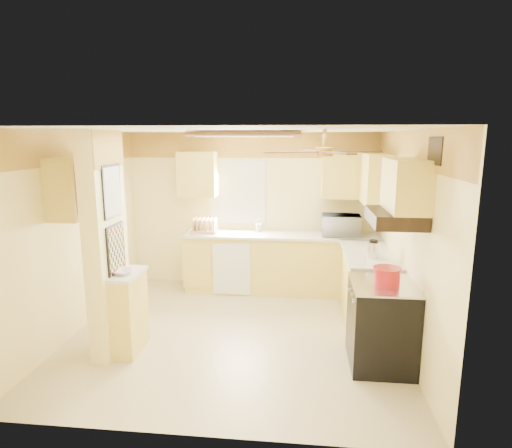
# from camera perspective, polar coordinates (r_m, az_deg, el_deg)

# --- Properties ---
(floor) EXTENTS (4.00, 4.00, 0.00)m
(floor) POSITION_cam_1_polar(r_m,az_deg,el_deg) (5.55, -2.78, -14.37)
(floor) COLOR beige
(floor) RESTS_ON ground
(ceiling) EXTENTS (4.00, 4.00, 0.00)m
(ceiling) POSITION_cam_1_polar(r_m,az_deg,el_deg) (5.00, -3.07, 12.39)
(ceiling) COLOR white
(ceiling) RESTS_ON wall_back
(wall_back) EXTENTS (4.00, 0.00, 4.00)m
(wall_back) POSITION_cam_1_polar(r_m,az_deg,el_deg) (6.98, -0.50, 1.82)
(wall_back) COLOR #FFEA9B
(wall_back) RESTS_ON floor
(wall_front) EXTENTS (4.00, 0.00, 4.00)m
(wall_front) POSITION_cam_1_polar(r_m,az_deg,el_deg) (3.35, -8.03, -9.06)
(wall_front) COLOR #FFEA9B
(wall_front) RESTS_ON floor
(wall_left) EXTENTS (0.00, 3.80, 3.80)m
(wall_left) POSITION_cam_1_polar(r_m,az_deg,el_deg) (5.79, -22.89, -1.10)
(wall_left) COLOR #FFEA9B
(wall_left) RESTS_ON floor
(wall_right) EXTENTS (0.00, 3.80, 3.80)m
(wall_right) POSITION_cam_1_polar(r_m,az_deg,el_deg) (5.22, 19.36, -2.13)
(wall_right) COLOR #FFEA9B
(wall_right) RESTS_ON floor
(wallpaper_border) EXTENTS (4.00, 0.02, 0.40)m
(wallpaper_border) POSITION_cam_1_polar(r_m,az_deg,el_deg) (6.86, -0.54, 10.47)
(wallpaper_border) COLOR #F6C048
(wallpaper_border) RESTS_ON wall_back
(partition_column) EXTENTS (0.20, 0.70, 2.50)m
(partition_column) POSITION_cam_1_polar(r_m,az_deg,el_deg) (5.02, -19.37, -2.66)
(partition_column) COLOR #FFEA9B
(partition_column) RESTS_ON floor
(partition_ledge) EXTENTS (0.25, 0.55, 0.90)m
(partition_ledge) POSITION_cam_1_polar(r_m,az_deg,el_deg) (5.17, -16.53, -11.39)
(partition_ledge) COLOR #E1C659
(partition_ledge) RESTS_ON floor
(ledge_top) EXTENTS (0.28, 0.58, 0.04)m
(ledge_top) POSITION_cam_1_polar(r_m,az_deg,el_deg) (5.01, -16.83, -6.42)
(ledge_top) COLOR silver
(ledge_top) RESTS_ON partition_ledge
(lower_cabinets_back) EXTENTS (3.00, 0.60, 0.90)m
(lower_cabinets_back) POSITION_cam_1_polar(r_m,az_deg,el_deg) (6.83, 3.41, -5.31)
(lower_cabinets_back) COLOR #E1C659
(lower_cabinets_back) RESTS_ON floor
(lower_cabinets_right) EXTENTS (0.60, 1.40, 0.90)m
(lower_cabinets_right) POSITION_cam_1_polar(r_m,az_deg,el_deg) (5.95, 14.70, -8.26)
(lower_cabinets_right) COLOR #E1C659
(lower_cabinets_right) RESTS_ON floor
(countertop_back) EXTENTS (3.04, 0.64, 0.04)m
(countertop_back) POSITION_cam_1_polar(r_m,az_deg,el_deg) (6.70, 3.45, -1.48)
(countertop_back) COLOR silver
(countertop_back) RESTS_ON lower_cabinets_back
(countertop_right) EXTENTS (0.64, 1.44, 0.04)m
(countertop_right) POSITION_cam_1_polar(r_m,az_deg,el_deg) (5.81, 14.83, -3.88)
(countertop_right) COLOR silver
(countertop_right) RESTS_ON lower_cabinets_right
(dishwasher_panel) EXTENTS (0.58, 0.02, 0.80)m
(dishwasher_panel) POSITION_cam_1_polar(r_m,az_deg,el_deg) (6.61, -3.26, -6.05)
(dishwasher_panel) COLOR white
(dishwasher_panel) RESTS_ON lower_cabinets_back
(window) EXTENTS (0.92, 0.02, 1.02)m
(window) POSITION_cam_1_polar(r_m,az_deg,el_deg) (6.96, -2.57, 4.27)
(window) COLOR white
(window) RESTS_ON wall_back
(upper_cab_back_left) EXTENTS (0.60, 0.35, 0.70)m
(upper_cab_back_left) POSITION_cam_1_polar(r_m,az_deg,el_deg) (6.88, -7.77, 6.62)
(upper_cab_back_left) COLOR #E1C659
(upper_cab_back_left) RESTS_ON wall_back
(upper_cab_back_right) EXTENTS (0.90, 0.35, 0.70)m
(upper_cab_back_right) POSITION_cam_1_polar(r_m,az_deg,el_deg) (6.73, 12.63, 6.34)
(upper_cab_back_right) COLOR #E1C659
(upper_cab_back_right) RESTS_ON wall_back
(upper_cab_right) EXTENTS (0.35, 1.00, 0.70)m
(upper_cab_right) POSITION_cam_1_polar(r_m,az_deg,el_deg) (6.30, 15.60, 5.87)
(upper_cab_right) COLOR #E1C659
(upper_cab_right) RESTS_ON wall_right
(upper_cab_left_wall) EXTENTS (0.35, 0.75, 0.70)m
(upper_cab_left_wall) POSITION_cam_1_polar(r_m,az_deg,el_deg) (5.39, -23.01, 4.51)
(upper_cab_left_wall) COLOR #E1C659
(upper_cab_left_wall) RESTS_ON wall_left
(upper_cab_over_stove) EXTENTS (0.35, 0.76, 0.52)m
(upper_cab_over_stove) POSITION_cam_1_polar(r_m,az_deg,el_deg) (4.53, 19.35, 4.90)
(upper_cab_over_stove) COLOR #E1C659
(upper_cab_over_stove) RESTS_ON wall_right
(stove) EXTENTS (0.68, 0.77, 0.92)m
(stove) POSITION_cam_1_polar(r_m,az_deg,el_deg) (4.88, 16.35, -12.66)
(stove) COLOR black
(stove) RESTS_ON floor
(range_hood) EXTENTS (0.50, 0.76, 0.14)m
(range_hood) POSITION_cam_1_polar(r_m,az_deg,el_deg) (4.56, 18.03, 0.82)
(range_hood) COLOR black
(range_hood) RESTS_ON upper_cab_over_stove
(poster_menu) EXTENTS (0.02, 0.42, 0.57)m
(poster_menu) POSITION_cam_1_polar(r_m,az_deg,el_deg) (4.86, -18.64, 4.16)
(poster_menu) COLOR black
(poster_menu) RESTS_ON partition_column
(poster_nashville) EXTENTS (0.02, 0.42, 0.57)m
(poster_nashville) POSITION_cam_1_polar(r_m,az_deg,el_deg) (4.98, -18.17, -3.27)
(poster_nashville) COLOR black
(poster_nashville) RESTS_ON partition_column
(ceiling_light_panel) EXTENTS (1.35, 0.95, 0.06)m
(ceiling_light_panel) POSITION_cam_1_polar(r_m,az_deg,el_deg) (5.48, -1.17, 11.85)
(ceiling_light_panel) COLOR brown
(ceiling_light_panel) RESTS_ON ceiling
(ceiling_fan) EXTENTS (1.15, 1.15, 0.26)m
(ceiling_fan) POSITION_cam_1_polar(r_m,az_deg,el_deg) (4.24, 9.07, 9.55)
(ceiling_fan) COLOR gold
(ceiling_fan) RESTS_ON ceiling
(vent_grate) EXTENTS (0.02, 0.40, 0.25)m
(vent_grate) POSITION_cam_1_polar(r_m,az_deg,el_deg) (4.21, 22.82, 8.99)
(vent_grate) COLOR black
(vent_grate) RESTS_ON wall_right
(microwave) EXTENTS (0.58, 0.40, 0.32)m
(microwave) POSITION_cam_1_polar(r_m,az_deg,el_deg) (6.67, 11.26, -0.16)
(microwave) COLOR white
(microwave) RESTS_ON countertop_back
(bowl) EXTENTS (0.26, 0.26, 0.05)m
(bowl) POSITION_cam_1_polar(r_m,az_deg,el_deg) (4.95, -17.37, -6.13)
(bowl) COLOR white
(bowl) RESTS_ON ledge_top
(dutch_oven) EXTENTS (0.28, 0.28, 0.19)m
(dutch_oven) POSITION_cam_1_polar(r_m,az_deg,el_deg) (4.65, 17.06, -6.66)
(dutch_oven) COLOR #AF171E
(dutch_oven) RESTS_ON stove
(kettle) EXTENTS (0.15, 0.15, 0.23)m
(kettle) POSITION_cam_1_polar(r_m,az_deg,el_deg) (5.53, 15.36, -3.30)
(kettle) COLOR silver
(kettle) RESTS_ON countertop_right
(dish_rack) EXTENTS (0.39, 0.28, 0.22)m
(dish_rack) POSITION_cam_1_polar(r_m,az_deg,el_deg) (6.82, -6.87, -0.45)
(dish_rack) COLOR tan
(dish_rack) RESTS_ON countertop_back
(utensil_crock) EXTENTS (0.09, 0.09, 0.19)m
(utensil_crock) POSITION_cam_1_polar(r_m,az_deg,el_deg) (6.86, 0.35, -0.46)
(utensil_crock) COLOR white
(utensil_crock) RESTS_ON countertop_back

